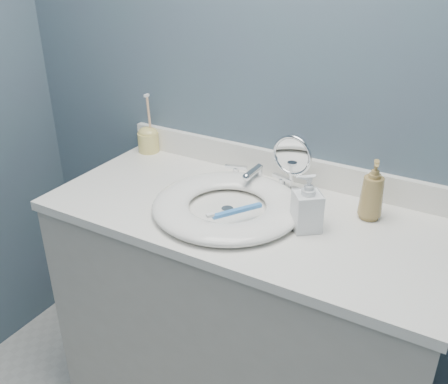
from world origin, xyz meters
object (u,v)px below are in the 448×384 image
Objects in this scene: makeup_mirror at (292,162)px; soap_bottle_clear at (307,203)px; toothbrush_holder at (148,139)px; soap_bottle_amber at (373,190)px.

soap_bottle_clear is (0.12, -0.18, -0.02)m from makeup_mirror.
makeup_mirror is 0.87× the size of toothbrush_holder.
makeup_mirror is 0.61m from toothbrush_holder.
makeup_mirror is at bearing -5.12° from toothbrush_holder.
soap_bottle_clear is (-0.14, -0.15, -0.01)m from soap_bottle_amber.
soap_bottle_amber is 0.20m from soap_bottle_clear.
makeup_mirror reaches higher than soap_bottle_clear.
soap_bottle_clear is at bearing -17.83° from toothbrush_holder.
soap_bottle_clear is 0.77m from toothbrush_holder.
makeup_mirror is at bearing 158.13° from soap_bottle_amber.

